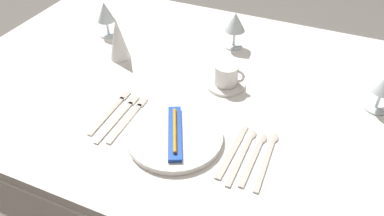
% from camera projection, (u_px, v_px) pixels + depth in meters
% --- Properties ---
extents(dining_table, '(1.80, 1.11, 0.74)m').
position_uv_depth(dining_table, '(214.00, 108.00, 1.28)').
color(dining_table, white).
rests_on(dining_table, ground).
extents(dinner_plate, '(0.27, 0.27, 0.02)m').
position_uv_depth(dinner_plate, '(175.00, 137.00, 1.04)').
color(dinner_plate, white).
rests_on(dinner_plate, dining_table).
extents(toothbrush_package, '(0.12, 0.20, 0.02)m').
position_uv_depth(toothbrush_package, '(175.00, 132.00, 1.03)').
color(toothbrush_package, blue).
rests_on(toothbrush_package, dinner_plate).
extents(fork_outer, '(0.02, 0.21, 0.00)m').
position_uv_depth(fork_outer, '(130.00, 118.00, 1.11)').
color(fork_outer, beige).
rests_on(fork_outer, dining_table).
extents(fork_inner, '(0.02, 0.23, 0.00)m').
position_uv_depth(fork_inner, '(119.00, 116.00, 1.12)').
color(fork_inner, beige).
rests_on(fork_inner, dining_table).
extents(fork_salad, '(0.02, 0.22, 0.00)m').
position_uv_depth(fork_salad, '(112.00, 110.00, 1.14)').
color(fork_salad, beige).
rests_on(fork_salad, dining_table).
extents(dinner_knife, '(0.03, 0.21, 0.00)m').
position_uv_depth(dinner_knife, '(232.00, 152.00, 1.01)').
color(dinner_knife, beige).
rests_on(dinner_knife, dining_table).
extents(spoon_soup, '(0.03, 0.22, 0.01)m').
position_uv_depth(spoon_soup, '(244.00, 149.00, 1.01)').
color(spoon_soup, beige).
rests_on(spoon_soup, dining_table).
extents(spoon_dessert, '(0.03, 0.21, 0.01)m').
position_uv_depth(spoon_dessert, '(256.00, 152.00, 1.01)').
color(spoon_dessert, beige).
rests_on(spoon_dessert, dining_table).
extents(spoon_tea, '(0.03, 0.22, 0.01)m').
position_uv_depth(spoon_tea, '(268.00, 154.00, 1.00)').
color(spoon_tea, beige).
rests_on(spoon_tea, dining_table).
extents(saucer_left, '(0.13, 0.13, 0.01)m').
position_uv_depth(saucer_left, '(226.00, 84.00, 1.24)').
color(saucer_left, white).
rests_on(saucer_left, dining_table).
extents(coffee_cup_left, '(0.10, 0.08, 0.07)m').
position_uv_depth(coffee_cup_left, '(227.00, 74.00, 1.21)').
color(coffee_cup_left, white).
rests_on(coffee_cup_left, saucer_left).
extents(wine_glass_centre, '(0.08, 0.08, 0.14)m').
position_uv_depth(wine_glass_centre, '(235.00, 24.00, 1.37)').
color(wine_glass_centre, silver).
rests_on(wine_glass_centre, dining_table).
extents(wine_glass_left, '(0.07, 0.07, 0.14)m').
position_uv_depth(wine_glass_left, '(105.00, 14.00, 1.44)').
color(wine_glass_left, silver).
rests_on(wine_glass_left, dining_table).
extents(napkin_folded, '(0.07, 0.07, 0.16)m').
position_uv_depth(napkin_folded, '(118.00, 39.00, 1.32)').
color(napkin_folded, white).
rests_on(napkin_folded, dining_table).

